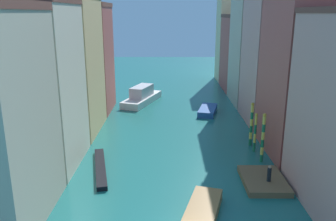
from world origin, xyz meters
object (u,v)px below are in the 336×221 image
object	(u,v)px
vaporetto_white	(142,96)
motorboat_1	(208,110)
gondola_black	(100,168)
mooring_pole_0	(263,138)
motorboat_0	(200,217)
waterfront_dock	(263,180)
mooring_pole_2	(251,124)
person_on_dock	(269,174)
mooring_pole_1	(255,132)

from	to	relation	value
vaporetto_white	motorboat_1	bearing A→B (deg)	-31.31
gondola_black	mooring_pole_0	bearing A→B (deg)	6.91
motorboat_1	motorboat_0	bearing A→B (deg)	-97.03
vaporetto_white	gondola_black	world-z (taller)	vaporetto_white
motorboat_0	waterfront_dock	bearing A→B (deg)	44.68
mooring_pole_2	vaporetto_white	size ratio (longest dim) A/B	0.47
motorboat_0	motorboat_1	world-z (taller)	motorboat_1
waterfront_dock	motorboat_0	xyz separation A→B (m)	(-6.18, -6.11, 0.16)
person_on_dock	mooring_pole_2	xyz separation A→B (m)	(0.60, 9.94, 1.39)
person_on_dock	mooring_pole_0	world-z (taller)	mooring_pole_0
waterfront_dock	mooring_pole_1	bearing A→B (deg)	83.19
mooring_pole_0	gondola_black	bearing A→B (deg)	-173.09
gondola_black	motorboat_0	xyz separation A→B (m)	(9.01, -8.83, 0.21)
mooring_pole_2	gondola_black	world-z (taller)	mooring_pole_2
waterfront_dock	vaporetto_white	distance (m)	31.89
mooring_pole_1	person_on_dock	bearing A→B (deg)	-94.35
waterfront_dock	mooring_pole_2	bearing A→B (deg)	84.61
waterfront_dock	person_on_dock	xyz separation A→B (m)	(0.28, -0.62, 0.95)
mooring_pole_2	motorboat_0	size ratio (longest dim) A/B	0.64
waterfront_dock	motorboat_0	size ratio (longest dim) A/B	0.67
person_on_dock	vaporetto_white	distance (m)	32.55
mooring_pole_1	motorboat_0	xyz separation A→B (m)	(-7.07, -13.58, -1.82)
person_on_dock	waterfront_dock	bearing A→B (deg)	114.22
waterfront_dock	motorboat_1	size ratio (longest dim) A/B	0.84
motorboat_0	motorboat_1	bearing A→B (deg)	82.97
gondola_black	person_on_dock	bearing A→B (deg)	-12.16
waterfront_dock	vaporetto_white	bearing A→B (deg)	114.42
mooring_pole_0	mooring_pole_2	distance (m)	4.65
person_on_dock	motorboat_0	world-z (taller)	person_on_dock
mooring_pole_0	mooring_pole_1	bearing A→B (deg)	91.89
person_on_dock	mooring_pole_1	size ratio (longest dim) A/B	0.34
motorboat_0	motorboat_1	size ratio (longest dim) A/B	1.27
mooring_pole_1	motorboat_1	bearing A→B (deg)	103.12
waterfront_dock	mooring_pole_0	size ratio (longest dim) A/B	1.03
mooring_pole_1	motorboat_0	world-z (taller)	mooring_pole_1
vaporetto_white	waterfront_dock	bearing A→B (deg)	-65.58
mooring_pole_0	vaporetto_white	distance (m)	28.21
person_on_dock	mooring_pole_1	distance (m)	8.18
mooring_pole_1	vaporetto_white	distance (m)	25.77
person_on_dock	vaporetto_white	size ratio (longest dim) A/B	0.13
mooring_pole_0	mooring_pole_1	distance (m)	2.83
mooring_pole_2	motorboat_1	xyz separation A→B (m)	(-3.52, 13.30, -2.17)
waterfront_dock	motorboat_1	xyz separation A→B (m)	(-2.64, 22.62, 0.17)
person_on_dock	mooring_pole_1	bearing A→B (deg)	85.65
mooring_pole_2	motorboat_0	distance (m)	17.11
vaporetto_white	gondola_black	xyz separation A→B (m)	(-2.01, -26.31, -0.86)
mooring_pole_0	gondola_black	world-z (taller)	mooring_pole_0
waterfront_dock	mooring_pole_0	distance (m)	5.34
motorboat_1	mooring_pole_0	bearing A→B (deg)	-78.58
waterfront_dock	person_on_dock	bearing A→B (deg)	-65.78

